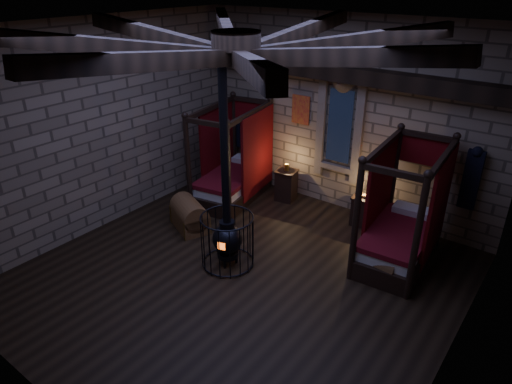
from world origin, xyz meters
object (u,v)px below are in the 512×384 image
Objects in this scene: bed_right at (400,233)px; trunk_right at (377,265)px; bed_left at (234,176)px; trunk_left at (190,215)px; stove at (227,235)px.

trunk_right is (-0.07, -0.82, -0.29)m from bed_right.
trunk_left is (0.20, -1.70, -0.25)m from bed_left.
bed_left reaches higher than trunk_right.
bed_right is (4.12, -0.13, 0.00)m from bed_left.
trunk_left is at bearing 144.10° from stove.
stove is at bearing -143.60° from bed_right.
trunk_left is 1.61m from stove.
bed_right reaches higher than trunk_left.
bed_left is 1.73m from trunk_left.
trunk_right is at bearing -23.10° from bed_left.
bed_left is 1.02× the size of bed_right.
bed_left is 4.17m from trunk_right.
bed_right reaches higher than bed_left.
trunk_left is 3.93m from trunk_right.
stove reaches higher than trunk_left.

